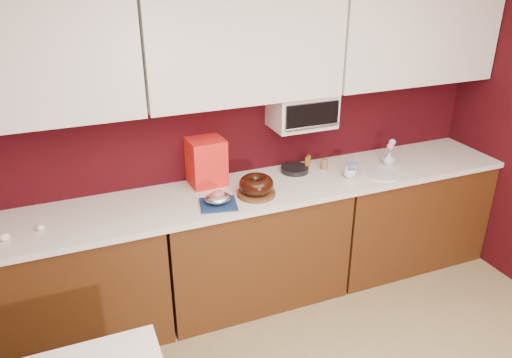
{
  "coord_description": "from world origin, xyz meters",
  "views": [
    {
      "loc": [
        -1.15,
        -0.97,
        2.41
      ],
      "look_at": [
        -0.01,
        1.84,
        1.02
      ],
      "focal_mm": 35.0,
      "sensor_mm": 36.0,
      "label": 1
    }
  ],
  "objects_px": {
    "coffee_mug": "(350,172)",
    "flower_vase": "(389,158)",
    "toaster_oven": "(302,110)",
    "bundt_cake": "(256,185)",
    "blue_jar": "(352,169)",
    "foil_ham_nest": "(218,198)",
    "pandoro_box": "(206,162)"
  },
  "relations": [
    {
      "from": "toaster_oven",
      "to": "coffee_mug",
      "type": "xyz_separation_m",
      "value": [
        0.28,
        -0.26,
        -0.43
      ]
    },
    {
      "from": "toaster_oven",
      "to": "blue_jar",
      "type": "height_order",
      "value": "toaster_oven"
    },
    {
      "from": "bundt_cake",
      "to": "pandoro_box",
      "type": "height_order",
      "value": "pandoro_box"
    },
    {
      "from": "bundt_cake",
      "to": "blue_jar",
      "type": "relative_size",
      "value": 2.59
    },
    {
      "from": "blue_jar",
      "to": "flower_vase",
      "type": "distance_m",
      "value": 0.37
    },
    {
      "from": "foil_ham_nest",
      "to": "flower_vase",
      "type": "distance_m",
      "value": 1.45
    },
    {
      "from": "blue_jar",
      "to": "flower_vase",
      "type": "xyz_separation_m",
      "value": [
        0.37,
        0.06,
        0.01
      ]
    },
    {
      "from": "foil_ham_nest",
      "to": "pandoro_box",
      "type": "xyz_separation_m",
      "value": [
        0.03,
        0.36,
        0.11
      ]
    },
    {
      "from": "bundt_cake",
      "to": "pandoro_box",
      "type": "relative_size",
      "value": 0.71
    },
    {
      "from": "bundt_cake",
      "to": "coffee_mug",
      "type": "distance_m",
      "value": 0.74
    },
    {
      "from": "toaster_oven",
      "to": "pandoro_box",
      "type": "bearing_deg",
      "value": 176.57
    },
    {
      "from": "foil_ham_nest",
      "to": "pandoro_box",
      "type": "bearing_deg",
      "value": 84.52
    },
    {
      "from": "bundt_cake",
      "to": "flower_vase",
      "type": "relative_size",
      "value": 2.14
    },
    {
      "from": "foil_ham_nest",
      "to": "pandoro_box",
      "type": "relative_size",
      "value": 0.52
    },
    {
      "from": "foil_ham_nest",
      "to": "toaster_oven",
      "type": "bearing_deg",
      "value": 22.82
    },
    {
      "from": "toaster_oven",
      "to": "bundt_cake",
      "type": "relative_size",
      "value": 1.9
    },
    {
      "from": "toaster_oven",
      "to": "blue_jar",
      "type": "bearing_deg",
      "value": -33.88
    },
    {
      "from": "foil_ham_nest",
      "to": "coffee_mug",
      "type": "height_order",
      "value": "coffee_mug"
    },
    {
      "from": "toaster_oven",
      "to": "pandoro_box",
      "type": "xyz_separation_m",
      "value": [
        -0.71,
        0.04,
        -0.31
      ]
    },
    {
      "from": "bundt_cake",
      "to": "blue_jar",
      "type": "distance_m",
      "value": 0.79
    },
    {
      "from": "bundt_cake",
      "to": "foil_ham_nest",
      "type": "xyz_separation_m",
      "value": [
        -0.29,
        -0.05,
        -0.03
      ]
    },
    {
      "from": "bundt_cake",
      "to": "flower_vase",
      "type": "xyz_separation_m",
      "value": [
        1.15,
        0.11,
        -0.02
      ]
    },
    {
      "from": "toaster_oven",
      "to": "bundt_cake",
      "type": "bearing_deg",
      "value": -149.89
    },
    {
      "from": "toaster_oven",
      "to": "foil_ham_nest",
      "type": "relative_size",
      "value": 2.61
    },
    {
      "from": "flower_vase",
      "to": "foil_ham_nest",
      "type": "bearing_deg",
      "value": -173.71
    },
    {
      "from": "pandoro_box",
      "to": "coffee_mug",
      "type": "relative_size",
      "value": 3.76
    },
    {
      "from": "blue_jar",
      "to": "bundt_cake",
      "type": "bearing_deg",
      "value": -176.4
    },
    {
      "from": "toaster_oven",
      "to": "flower_vase",
      "type": "distance_m",
      "value": 0.82
    },
    {
      "from": "foil_ham_nest",
      "to": "pandoro_box",
      "type": "height_order",
      "value": "pandoro_box"
    },
    {
      "from": "foil_ham_nest",
      "to": "coffee_mug",
      "type": "xyz_separation_m",
      "value": [
        1.02,
        0.05,
        -0.01
      ]
    },
    {
      "from": "toaster_oven",
      "to": "bundt_cake",
      "type": "xyz_separation_m",
      "value": [
        -0.46,
        -0.27,
        -0.39
      ]
    },
    {
      "from": "coffee_mug",
      "to": "flower_vase",
      "type": "relative_size",
      "value": 0.8
    }
  ]
}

